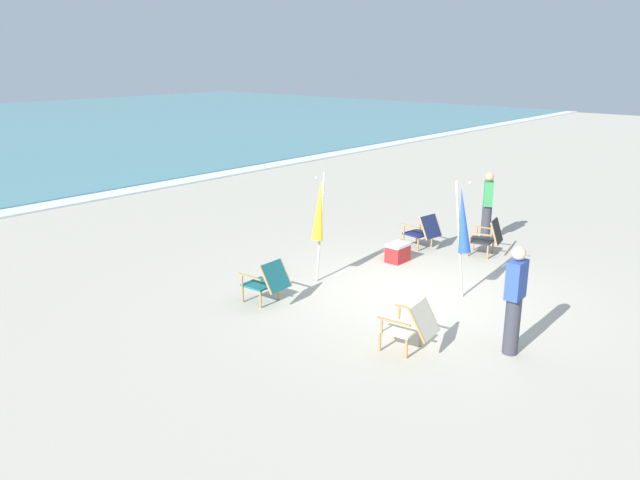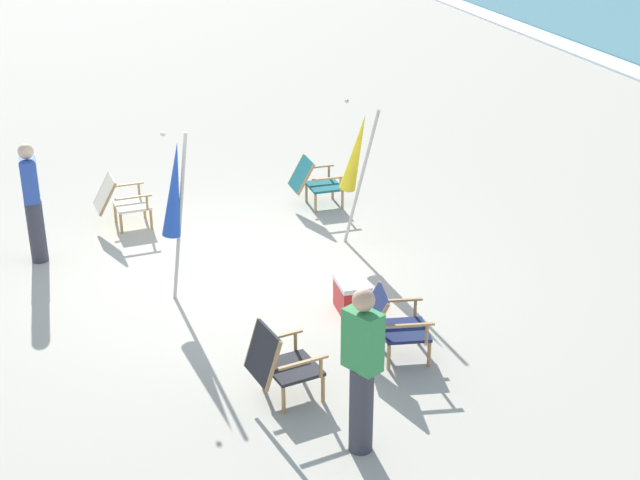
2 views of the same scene
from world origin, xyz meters
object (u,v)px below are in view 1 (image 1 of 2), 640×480
(beach_chair_back_left, at_px, (411,325))
(person_near_chairs, at_px, (487,206))
(umbrella_furled_blue, at_px, (463,221))
(umbrella_furled_yellow, at_px, (319,211))
(person_by_waterline, at_px, (514,300))
(beach_chair_front_right, at_px, (488,236))
(beach_chair_far_center, at_px, (424,230))
(cooler_box, at_px, (398,252))
(beach_chair_front_left, at_px, (267,281))

(beach_chair_back_left, xyz_separation_m, person_near_chairs, (5.92, 1.81, 0.42))
(beach_chair_back_left, xyz_separation_m, umbrella_furled_blue, (2.45, 0.58, 0.96))
(umbrella_furled_yellow, xyz_separation_m, person_by_waterline, (-0.59, -4.21, -0.50))
(beach_chair_front_right, height_order, beach_chair_far_center, beach_chair_front_right)
(beach_chair_front_right, relative_size, person_near_chairs, 0.50)
(umbrella_furled_blue, relative_size, person_by_waterline, 1.30)
(person_near_chairs, bearing_deg, cooler_box, 165.06)
(umbrella_furled_blue, relative_size, cooler_box, 4.32)
(umbrella_furled_yellow, bearing_deg, beach_chair_front_right, -27.85)
(cooler_box, bearing_deg, beach_chair_front_left, 173.25)
(umbrella_furled_yellow, bearing_deg, beach_chair_front_left, -173.36)
(cooler_box, bearing_deg, beach_chair_back_left, -143.08)
(umbrella_furled_yellow, height_order, umbrella_furled_blue, umbrella_furled_blue)
(beach_chair_front_left, distance_m, cooler_box, 3.44)
(beach_chair_front_left, relative_size, beach_chair_back_left, 0.95)
(umbrella_furled_blue, bearing_deg, umbrella_furled_yellow, 110.76)
(beach_chair_front_left, relative_size, person_near_chairs, 0.48)
(beach_chair_far_center, relative_size, umbrella_furled_blue, 0.38)
(beach_chair_front_left, height_order, cooler_box, beach_chair_front_left)
(beach_chair_front_right, xyz_separation_m, beach_chair_front_left, (-5.02, 1.63, -0.01))
(beach_chair_back_left, height_order, person_near_chairs, person_near_chairs)
(umbrella_furled_yellow, height_order, cooler_box, umbrella_furled_yellow)
(person_near_chairs, relative_size, cooler_box, 3.33)
(beach_chair_front_right, relative_size, umbrella_furled_yellow, 0.40)
(umbrella_furled_blue, xyz_separation_m, person_near_chairs, (3.47, 1.23, -0.55))
(beach_chair_far_center, xyz_separation_m, umbrella_furled_yellow, (-2.96, 0.50, 0.91))
(beach_chair_back_left, distance_m, person_by_waterline, 1.50)
(beach_chair_back_left, height_order, person_by_waterline, person_by_waterline)
(beach_chair_far_center, xyz_separation_m, cooler_box, (-1.13, -0.09, -0.22))
(beach_chair_front_right, distance_m, beach_chair_back_left, 5.10)
(beach_chair_back_left, relative_size, umbrella_furled_yellow, 0.41)
(beach_chair_front_left, bearing_deg, cooler_box, -6.75)
(beach_chair_back_left, bearing_deg, beach_chair_front_right, 14.44)
(beach_chair_front_right, distance_m, cooler_box, 2.04)
(person_near_chairs, relative_size, person_by_waterline, 1.00)
(beach_chair_far_center, xyz_separation_m, beach_chair_back_left, (-4.46, -2.59, -0.00))
(beach_chair_front_right, relative_size, beach_chair_back_left, 0.99)
(beach_chair_front_right, xyz_separation_m, person_by_waterline, (-4.03, -2.40, 0.41))
(beach_chair_back_left, height_order, cooler_box, beach_chair_back_left)
(person_near_chairs, bearing_deg, beach_chair_front_right, -151.10)
(umbrella_furled_yellow, bearing_deg, beach_chair_far_center, -9.65)
(beach_chair_front_right, relative_size, beach_chair_front_left, 1.04)
(beach_chair_front_right, xyz_separation_m, beach_chair_far_center, (-0.48, 1.31, -0.01))
(umbrella_furled_blue, bearing_deg, beach_chair_front_right, 15.48)
(umbrella_furled_yellow, relative_size, umbrella_furled_blue, 0.97)
(beach_chair_far_center, distance_m, umbrella_furled_blue, 2.99)
(beach_chair_front_left, xyz_separation_m, umbrella_furled_blue, (2.53, -2.32, 0.96))
(beach_chair_front_right, distance_m, person_by_waterline, 4.71)
(person_by_waterline, bearing_deg, umbrella_furled_blue, 47.90)
(beach_chair_far_center, height_order, person_near_chairs, person_near_chairs)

